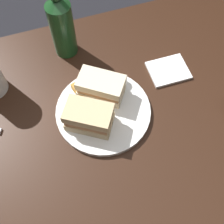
# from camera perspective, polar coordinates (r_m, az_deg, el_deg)

# --- Properties ---
(ground_plane) EXTENTS (6.00, 6.00, 0.00)m
(ground_plane) POSITION_cam_1_polar(r_m,az_deg,el_deg) (1.41, 0.97, -15.10)
(ground_plane) COLOR black
(dining_table) EXTENTS (1.23, 0.79, 0.73)m
(dining_table) POSITION_cam_1_polar(r_m,az_deg,el_deg) (1.06, 1.26, -10.75)
(dining_table) COLOR black
(dining_table) RESTS_ON ground
(plate) EXTENTS (0.25, 0.25, 0.01)m
(plate) POSITION_cam_1_polar(r_m,az_deg,el_deg) (0.73, -1.81, 0.20)
(plate) COLOR white
(plate) RESTS_ON dining_table
(sandwich_half_left) EXTENTS (0.13, 0.12, 0.06)m
(sandwich_half_left) POSITION_cam_1_polar(r_m,az_deg,el_deg) (0.72, -2.25, 5.22)
(sandwich_half_left) COLOR beige
(sandwich_half_left) RESTS_ON plate
(sandwich_half_right) EXTENTS (0.13, 0.12, 0.07)m
(sandwich_half_right) POSITION_cam_1_polar(r_m,az_deg,el_deg) (0.67, -4.76, -1.08)
(sandwich_half_right) COLOR #CCB284
(sandwich_half_right) RESTS_ON plate
(potato_wedge_front) EXTENTS (0.03, 0.06, 0.02)m
(potato_wedge_front) POSITION_cam_1_polar(r_m,az_deg,el_deg) (0.74, -6.79, 4.22)
(potato_wedge_front) COLOR #B77F33
(potato_wedge_front) RESTS_ON plate
(potato_wedge_middle) EXTENTS (0.04, 0.05, 0.02)m
(potato_wedge_middle) POSITION_cam_1_polar(r_m,az_deg,el_deg) (0.74, -5.38, 3.63)
(potato_wedge_middle) COLOR #AD702D
(potato_wedge_middle) RESTS_ON plate
(potato_wedge_back) EXTENTS (0.02, 0.05, 0.02)m
(potato_wedge_back) POSITION_cam_1_polar(r_m,az_deg,el_deg) (0.70, -6.34, -1.26)
(potato_wedge_back) COLOR #B77F33
(potato_wedge_back) RESTS_ON plate
(cider_bottle) EXTENTS (0.07, 0.07, 0.27)m
(cider_bottle) POSITION_cam_1_polar(r_m,az_deg,el_deg) (0.79, -10.40, 17.43)
(cider_bottle) COLOR #19421E
(cider_bottle) RESTS_ON dining_table
(napkin) EXTENTS (0.11, 0.09, 0.01)m
(napkin) POSITION_cam_1_polar(r_m,az_deg,el_deg) (0.82, 11.52, 8.40)
(napkin) COLOR white
(napkin) RESTS_ON dining_table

